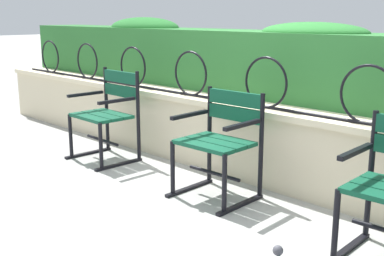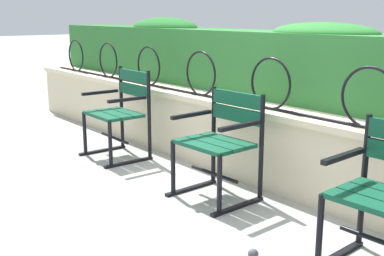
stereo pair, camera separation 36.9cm
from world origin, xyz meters
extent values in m
plane|color=#9E9E99|center=(0.00, 0.00, 0.00)|extent=(60.00, 60.00, 0.00)
cube|color=beige|center=(0.00, 0.76, 0.30)|extent=(8.07, 0.35, 0.59)
cube|color=beige|center=(0.00, 0.76, 0.62)|extent=(8.07, 0.41, 0.05)
cylinder|color=black|center=(0.00, 0.68, 0.66)|extent=(7.52, 0.02, 0.02)
torus|color=black|center=(-3.25, 0.68, 0.85)|extent=(0.42, 0.02, 0.42)
torus|color=black|center=(-2.39, 0.68, 0.85)|extent=(0.42, 0.02, 0.42)
torus|color=black|center=(-1.53, 0.68, 0.85)|extent=(0.42, 0.02, 0.42)
torus|color=black|center=(-0.66, 0.68, 0.85)|extent=(0.42, 0.02, 0.42)
torus|color=black|center=(0.20, 0.68, 0.85)|extent=(0.42, 0.02, 0.42)
torus|color=black|center=(1.06, 0.68, 0.85)|extent=(0.42, 0.02, 0.42)
cube|color=#2D7033|center=(0.00, 1.24, 0.94)|extent=(7.91, 0.61, 0.59)
ellipsoid|color=#286F2D|center=(-2.01, 1.24, 1.24)|extent=(1.06, 0.55, 0.24)
ellipsoid|color=#2A712E|center=(0.27, 1.24, 1.24)|extent=(1.01, 0.55, 0.18)
cube|color=#0F4C33|center=(-1.32, -0.01, 0.44)|extent=(0.53, 0.14, 0.03)
cube|color=#0F4C33|center=(-1.31, 0.12, 0.44)|extent=(0.53, 0.14, 0.03)
cube|color=#0F4C33|center=(-1.31, 0.26, 0.44)|extent=(0.53, 0.14, 0.03)
cube|color=#0F4C33|center=(-1.31, 0.36, 0.79)|extent=(0.53, 0.04, 0.11)
cube|color=#0F4C33|center=(-1.31, 0.36, 0.66)|extent=(0.53, 0.04, 0.11)
cylinder|color=black|center=(-1.04, 0.36, 0.44)|extent=(0.04, 0.04, 0.87)
cylinder|color=black|center=(-1.05, -0.07, 0.22)|extent=(0.04, 0.04, 0.44)
cube|color=black|center=(-1.05, 0.12, 0.01)|extent=(0.05, 0.52, 0.02)
cube|color=black|center=(-1.05, 0.12, 0.62)|extent=(0.04, 0.40, 0.03)
cylinder|color=black|center=(-1.57, 0.37, 0.44)|extent=(0.04, 0.04, 0.87)
cylinder|color=black|center=(-1.58, -0.06, 0.22)|extent=(0.04, 0.04, 0.44)
cube|color=black|center=(-1.58, 0.13, 0.01)|extent=(0.05, 0.52, 0.02)
cube|color=black|center=(-1.58, 0.13, 0.62)|extent=(0.04, 0.40, 0.03)
cylinder|color=black|center=(-1.31, 0.12, 0.20)|extent=(0.51, 0.04, 0.03)
cube|color=#0F4C33|center=(0.14, 0.02, 0.44)|extent=(0.53, 0.14, 0.03)
cube|color=#0F4C33|center=(0.14, 0.15, 0.44)|extent=(0.53, 0.14, 0.03)
cube|color=#0F4C33|center=(0.13, 0.29, 0.44)|extent=(0.53, 0.14, 0.03)
cube|color=#0F4C33|center=(0.13, 0.39, 0.75)|extent=(0.52, 0.05, 0.11)
cube|color=#0F4C33|center=(0.13, 0.39, 0.63)|extent=(0.52, 0.05, 0.11)
cylinder|color=black|center=(0.39, 0.40, 0.41)|extent=(0.04, 0.04, 0.82)
cylinder|color=black|center=(0.40, -0.03, 0.22)|extent=(0.04, 0.04, 0.44)
cube|color=black|center=(0.40, 0.16, 0.01)|extent=(0.06, 0.52, 0.02)
cube|color=black|center=(0.40, 0.16, 0.62)|extent=(0.05, 0.40, 0.03)
cylinder|color=black|center=(-0.13, 0.38, 0.41)|extent=(0.04, 0.04, 0.82)
cylinder|color=black|center=(-0.12, -0.05, 0.22)|extent=(0.04, 0.04, 0.44)
cube|color=black|center=(-0.13, 0.14, 0.01)|extent=(0.06, 0.52, 0.02)
cube|color=black|center=(-0.13, 0.14, 0.62)|extent=(0.05, 0.40, 0.03)
cylinder|color=black|center=(0.14, 0.15, 0.20)|extent=(0.50, 0.04, 0.03)
cube|color=#0F4C33|center=(1.59, -0.04, 0.44)|extent=(0.57, 0.15, 0.03)
cylinder|color=black|center=(1.29, 0.33, 0.41)|extent=(0.04, 0.04, 0.83)
cylinder|color=black|center=(1.31, -0.10, 0.22)|extent=(0.04, 0.04, 0.44)
cube|color=black|center=(1.30, 0.09, 0.01)|extent=(0.06, 0.52, 0.02)
cube|color=black|center=(1.30, 0.09, 0.62)|extent=(0.05, 0.40, 0.03)
sphere|color=#494951|center=(1.22, -0.53, 0.20)|extent=(0.06, 0.06, 0.06)
cone|color=black|center=(1.19, -0.52, 0.19)|extent=(0.03, 0.02, 0.01)
camera|label=1|loc=(2.56, -2.48, 1.39)|focal=45.74mm
camera|label=2|loc=(2.81, -2.21, 1.39)|focal=45.74mm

